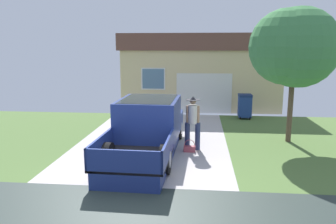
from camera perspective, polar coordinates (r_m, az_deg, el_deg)
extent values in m
cube|color=#BAB1AF|center=(12.54, -2.22, -4.53)|extent=(5.20, 9.00, 0.06)
cube|color=navy|center=(10.50, -3.74, -6.28)|extent=(1.86, 5.51, 0.42)
cube|color=navy|center=(10.82, -3.23, -1.12)|extent=(1.92, 2.34, 1.27)
cube|color=#1E2833|center=(10.75, -3.25, 0.86)|extent=(1.69, 2.15, 0.53)
cube|color=navy|center=(12.49, -1.85, -1.16)|extent=(1.88, 1.08, 0.55)
cube|color=black|center=(8.89, -5.80, -7.92)|extent=(1.91, 2.21, 0.06)
cube|color=navy|center=(9.04, -11.40, -5.97)|extent=(0.12, 2.16, 0.60)
cube|color=navy|center=(8.65, -0.01, -6.52)|extent=(0.12, 2.16, 0.60)
cube|color=navy|center=(7.84, -7.57, -8.50)|extent=(1.85, 0.11, 0.60)
cube|color=black|center=(11.76, -7.46, 1.16)|extent=(0.11, 0.18, 0.20)
cylinder|color=black|center=(12.56, -5.54, -2.53)|extent=(0.28, 0.81, 0.80)
cylinder|color=#9E9EA3|center=(12.56, -5.54, -2.53)|extent=(0.29, 0.45, 0.44)
cylinder|color=black|center=(12.31, 1.71, -2.76)|extent=(0.28, 0.81, 0.80)
cylinder|color=#9E9EA3|center=(12.31, 1.71, -2.76)|extent=(0.29, 0.45, 0.44)
cylinder|color=black|center=(9.30, -10.31, -7.50)|extent=(0.28, 0.81, 0.80)
cylinder|color=#9E9EA3|center=(9.30, -10.31, -7.50)|extent=(0.29, 0.45, 0.44)
cylinder|color=black|center=(8.97, -0.47, -8.02)|extent=(0.28, 0.81, 0.80)
cylinder|color=#9E9EA3|center=(8.97, -0.47, -8.02)|extent=(0.29, 0.45, 0.44)
cylinder|color=navy|center=(11.05, 5.04, -4.10)|extent=(0.17, 0.17, 0.91)
cylinder|color=navy|center=(11.06, 3.30, -4.06)|extent=(0.17, 0.17, 0.91)
cylinder|color=silver|center=(10.89, 4.22, -0.38)|extent=(0.30, 0.30, 0.61)
cylinder|color=tan|center=(10.89, 5.14, -0.51)|extent=(0.09, 0.09, 0.59)
cylinder|color=tan|center=(10.90, 3.30, -0.47)|extent=(0.09, 0.09, 0.59)
sphere|color=tan|center=(10.82, 4.25, 1.84)|extent=(0.20, 0.20, 0.20)
cylinder|color=#232328|center=(10.81, 4.26, 2.07)|extent=(0.46, 0.46, 0.01)
cone|color=#232328|center=(10.80, 4.26, 2.36)|extent=(0.21, 0.21, 0.11)
cube|color=#B24C56|center=(10.91, 3.67, -6.26)|extent=(0.37, 0.19, 0.18)
torus|color=#B24C56|center=(10.87, 3.68, -5.55)|extent=(0.34, 0.02, 0.34)
cube|color=#D2BA85|center=(20.12, 5.54, 5.92)|extent=(8.23, 6.09, 3.15)
cube|color=brown|center=(20.05, 5.65, 11.64)|extent=(8.56, 6.33, 0.86)
cube|color=silver|center=(17.13, 6.11, 3.15)|extent=(2.78, 0.06, 2.03)
cube|color=slate|center=(17.22, -2.54, 5.65)|extent=(1.10, 0.05, 1.00)
cube|color=silver|center=(17.23, -2.53, 5.66)|extent=(1.23, 0.02, 1.12)
cylinder|color=brown|center=(12.57, 20.00, 0.15)|extent=(0.18, 0.18, 2.21)
sphere|color=#408146|center=(11.98, 19.57, 10.38)|extent=(2.52, 2.52, 2.52)
sphere|color=#408146|center=(12.07, 21.27, 10.17)|extent=(2.66, 2.66, 2.66)
sphere|color=#408146|center=(12.10, 19.56, 10.71)|extent=(1.89, 1.89, 1.89)
cube|color=navy|center=(16.21, 12.89, 0.91)|extent=(0.58, 0.68, 0.96)
cube|color=navy|center=(16.13, 12.97, 2.76)|extent=(0.60, 0.71, 0.10)
cylinder|color=black|center=(16.01, 12.15, -0.93)|extent=(0.05, 0.18, 0.18)
cylinder|color=black|center=(16.06, 13.72, -0.96)|extent=(0.05, 0.18, 0.18)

